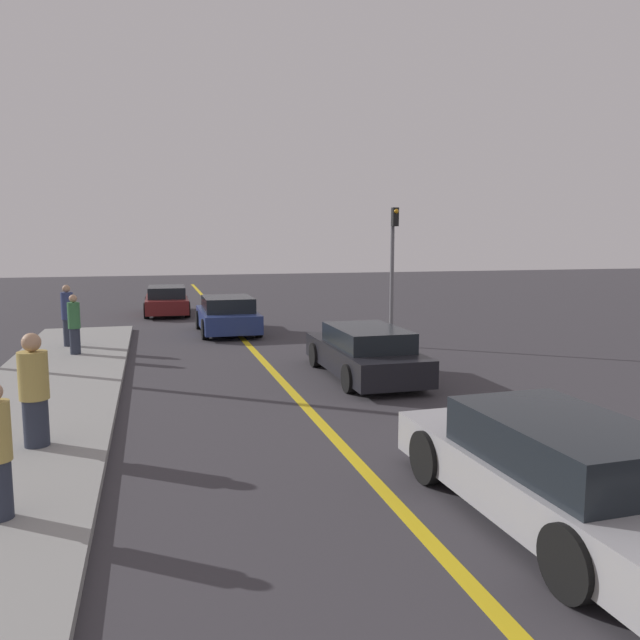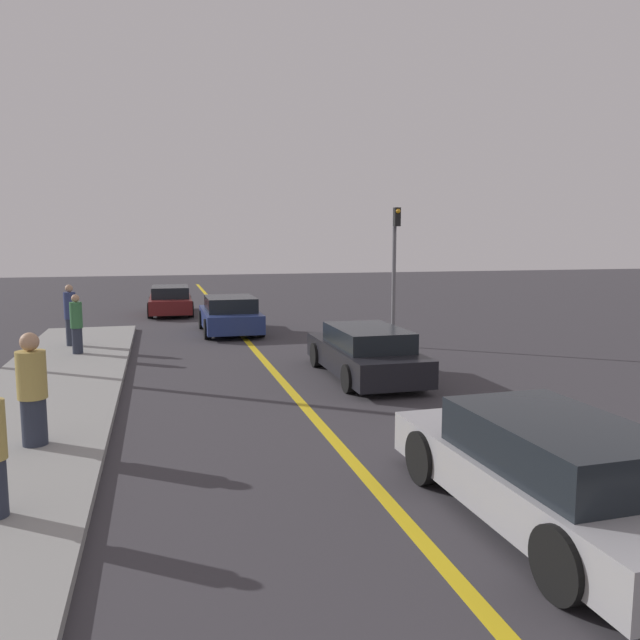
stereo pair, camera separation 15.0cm
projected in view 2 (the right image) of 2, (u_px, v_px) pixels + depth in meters
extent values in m
cube|color=gold|center=(267.00, 363.00, 16.48)|extent=(0.20, 60.00, 0.01)
cube|color=gray|center=(15.00, 437.00, 10.12)|extent=(2.94, 25.37, 0.15)
cube|color=#9E9EA3|center=(542.00, 482.00, 7.21)|extent=(1.85, 4.68, 0.56)
cube|color=black|center=(557.00, 443.00, 6.92)|extent=(1.58, 2.59, 0.54)
cylinder|color=black|center=(423.00, 458.00, 8.37)|extent=(0.24, 0.72, 0.72)
cylinder|color=black|center=(529.00, 446.00, 8.82)|extent=(0.24, 0.72, 0.72)
cylinder|color=black|center=(562.00, 564.00, 5.63)|extent=(0.24, 0.72, 0.72)
cube|color=black|center=(364.00, 357.00, 14.86)|extent=(1.72, 4.57, 0.60)
cube|color=black|center=(368.00, 337.00, 14.57)|extent=(1.51, 2.52, 0.45)
cylinder|color=black|center=(317.00, 355.00, 16.03)|extent=(0.22, 0.62, 0.62)
cylinder|color=black|center=(376.00, 352.00, 16.44)|extent=(0.22, 0.62, 0.62)
cylinder|color=black|center=(349.00, 379.00, 13.31)|extent=(0.22, 0.62, 0.62)
cylinder|color=black|center=(420.00, 374.00, 13.72)|extent=(0.22, 0.62, 0.62)
cube|color=navy|center=(230.00, 319.00, 21.82)|extent=(1.87, 4.02, 0.61)
cube|color=black|center=(230.00, 304.00, 21.56)|extent=(1.64, 2.22, 0.49)
cylinder|color=black|center=(202.00, 320.00, 22.81)|extent=(0.22, 0.68, 0.68)
cylinder|color=black|center=(250.00, 318.00, 23.26)|extent=(0.22, 0.68, 0.68)
cylinder|color=black|center=(208.00, 329.00, 20.42)|extent=(0.22, 0.68, 0.68)
cylinder|color=black|center=(261.00, 327.00, 20.87)|extent=(0.22, 0.68, 0.68)
cube|color=maroon|center=(170.00, 303.00, 27.28)|extent=(1.81, 4.40, 0.58)
cube|color=black|center=(170.00, 292.00, 27.00)|extent=(1.57, 2.43, 0.47)
cylinder|color=black|center=(152.00, 304.00, 28.41)|extent=(0.23, 0.67, 0.67)
cylinder|color=black|center=(189.00, 303.00, 28.80)|extent=(0.23, 0.67, 0.67)
cylinder|color=black|center=(150.00, 310.00, 25.79)|extent=(0.23, 0.67, 0.67)
cylinder|color=black|center=(191.00, 309.00, 26.18)|extent=(0.23, 0.67, 0.67)
cylinder|color=#282D3D|center=(34.00, 421.00, 9.50)|extent=(0.37, 0.37, 0.73)
cylinder|color=tan|center=(31.00, 375.00, 9.41)|extent=(0.43, 0.43, 0.73)
sphere|color=tan|center=(29.00, 342.00, 9.34)|extent=(0.28, 0.28, 0.28)
cylinder|color=#282D3D|center=(77.00, 341.00, 17.09)|extent=(0.28, 0.28, 0.71)
cylinder|color=#336B3D|center=(76.00, 315.00, 16.99)|extent=(0.33, 0.33, 0.71)
sphere|color=tan|center=(75.00, 298.00, 16.93)|extent=(0.21, 0.21, 0.21)
cylinder|color=#282D3D|center=(71.00, 332.00, 18.37)|extent=(0.29, 0.29, 0.79)
cylinder|color=navy|center=(70.00, 306.00, 18.27)|extent=(0.34, 0.34, 0.79)
sphere|color=tan|center=(69.00, 288.00, 18.20)|extent=(0.22, 0.22, 0.22)
cylinder|color=slate|center=(394.00, 278.00, 18.87)|extent=(0.12, 0.12, 4.20)
cube|color=black|center=(397.00, 217.00, 18.46)|extent=(0.18, 0.18, 0.55)
sphere|color=orange|center=(398.00, 211.00, 18.36)|extent=(0.14, 0.14, 0.14)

